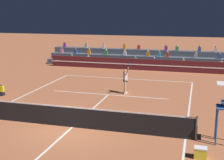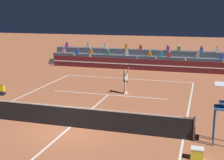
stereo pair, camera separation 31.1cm
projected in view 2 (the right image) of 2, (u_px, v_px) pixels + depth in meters
ground_plane at (71, 127)px, 15.53m from camera, size 120.00×120.00×0.00m
court_lines at (71, 127)px, 15.53m from camera, size 11.10×23.90×0.01m
tennis_net at (70, 117)px, 15.41m from camera, size 12.00×0.10×1.10m
sponsor_banner_wall at (138, 64)px, 30.64m from camera, size 18.00×0.26×1.10m
bleacher_stand at (143, 60)px, 32.99m from camera, size 20.12×2.85×2.28m
umpire_chair at (224, 106)px, 13.20m from camera, size 0.76×0.84×2.67m
ball_kid_courtside at (2, 90)px, 21.37m from camera, size 0.30×0.36×0.84m
tennis_player at (126, 80)px, 21.63m from camera, size 0.72×1.04×2.39m
tennis_ball at (130, 91)px, 22.45m from camera, size 0.07×0.07×0.07m
equipment_cooler at (197, 153)px, 12.13m from camera, size 0.50×0.38×0.45m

